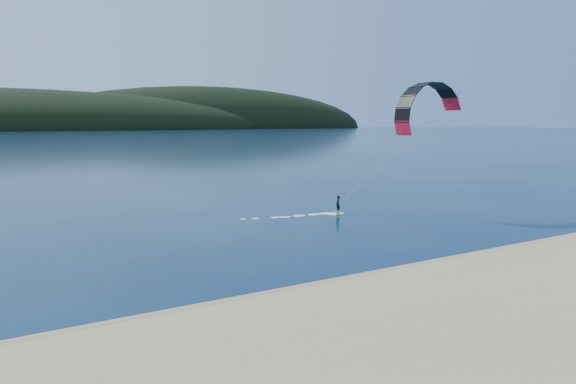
# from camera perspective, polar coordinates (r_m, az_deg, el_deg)

# --- Properties ---
(ground) EXTENTS (1800.00, 1800.00, 0.00)m
(ground) POSITION_cam_1_polar(r_m,az_deg,el_deg) (23.52, 6.35, -15.82)
(ground) COLOR #071937
(ground) RESTS_ON ground
(wet_sand) EXTENTS (220.00, 2.50, 0.10)m
(wet_sand) POSITION_cam_1_polar(r_m,az_deg,el_deg) (27.02, 0.76, -12.36)
(wet_sand) COLOR #987758
(wet_sand) RESTS_ON ground
(headland) EXTENTS (1200.00, 310.00, 140.00)m
(headland) POSITION_cam_1_polar(r_m,az_deg,el_deg) (762.97, -27.80, 6.71)
(headland) COLOR black
(headland) RESTS_ON ground
(kitesurfer_near) EXTENTS (23.20, 7.24, 13.79)m
(kitesurfer_near) POSITION_cam_1_polar(r_m,az_deg,el_deg) (51.62, 16.14, 8.17)
(kitesurfer_near) COLOR gold
(kitesurfer_near) RESTS_ON ground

